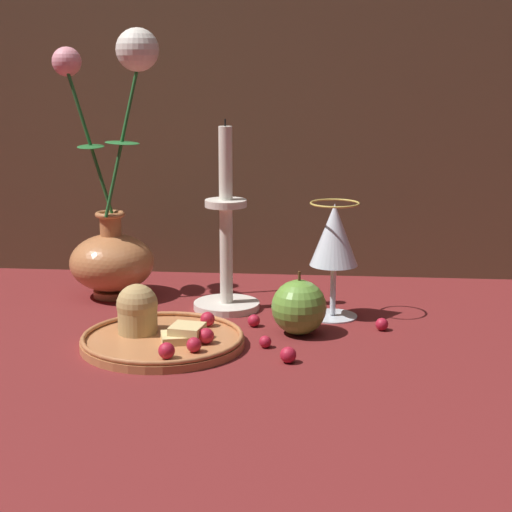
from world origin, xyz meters
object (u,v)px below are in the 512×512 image
Objects in this scene: candlestick at (226,253)px; apple_beside_vase at (299,307)px; vase at (113,227)px; plate_with_pastries at (158,332)px; wine_glass at (334,240)px.

apple_beside_vase is (0.11, -0.11, -0.05)m from candlestick.
vase is at bearing 164.68° from candlestick.
apple_beside_vase is at bearing -28.48° from vase.
plate_with_pastries is 2.45× the size of apple_beside_vase.
wine_glass is (0.33, -0.07, 0.00)m from vase.
candlestick is (0.07, 0.17, 0.07)m from plate_with_pastries.
plate_with_pastries is (0.11, -0.22, -0.09)m from vase.
candlestick is 3.23× the size of apple_beside_vase.
wine_glass is 0.60× the size of candlestick.
candlestick reaches higher than apple_beside_vase.
wine_glass reaches higher than apple_beside_vase.
vase is at bearing 151.52° from apple_beside_vase.
wine_glass is 0.12m from apple_beside_vase.
vase is 1.45× the size of candlestick.
plate_with_pastries is 1.27× the size of wine_glass.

